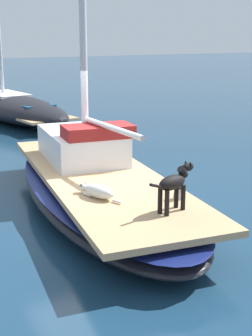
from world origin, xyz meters
TOP-DOWN VIEW (x-y plane):
  - ground_plane at (0.00, 0.00)m, footprint 120.00×120.00m
  - sailboat_main at (0.00, 0.00)m, footprint 3.59×7.54m
  - cabin_house at (0.18, 1.10)m, footprint 1.72×2.41m
  - dog_white at (-0.64, -1.21)m, footprint 0.43×0.93m
  - dog_black at (0.06, -2.31)m, footprint 0.93×0.35m
  - deck_winch at (0.43, -1.91)m, footprint 0.16×0.16m
  - moored_boat_far_astern at (1.43, 10.17)m, footprint 3.14×7.78m

SIDE VIEW (x-z plane):
  - ground_plane at x=0.00m, z-range 0.00..0.00m
  - sailboat_main at x=0.00m, z-range 0.01..0.67m
  - moored_boat_far_astern at x=1.43m, z-range -2.26..3.32m
  - deck_winch at x=0.43m, z-range 0.65..0.86m
  - dog_white at x=-0.64m, z-range 0.66..0.88m
  - cabin_house at x=0.18m, z-range 0.59..1.43m
  - dog_black at x=0.06m, z-range 0.73..1.43m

